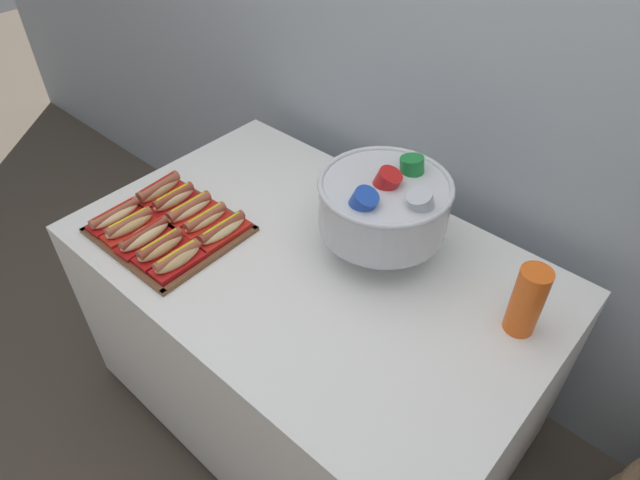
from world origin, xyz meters
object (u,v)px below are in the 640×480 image
at_px(hot_dog_0, 115,216).
at_px(cup_stack, 527,301).
at_px(hot_dog_1, 130,226).
at_px(hot_dog_3, 161,248).
at_px(hot_dog_4, 178,259).
at_px(hot_dog_5, 159,190).
at_px(hot_dog_8, 206,220).
at_px(serving_tray, 170,230).
at_px(hot_dog_6, 174,200).
at_px(buffet_table, 312,337).
at_px(hot_dog_9, 222,231).
at_px(punch_bowl, 385,204).
at_px(hot_dog_7, 190,210).
at_px(hot_dog_2, 145,237).

relative_size(hot_dog_0, cup_stack, 0.88).
distance_m(hot_dog_1, hot_dog_3, 0.15).
bearing_deg(hot_dog_4, hot_dog_5, 152.34).
bearing_deg(hot_dog_4, hot_dog_8, 115.60).
relative_size(serving_tray, hot_dog_6, 2.53).
height_order(hot_dog_0, cup_stack, cup_stack).
bearing_deg(hot_dog_5, hot_dog_6, 1.16).
bearing_deg(hot_dog_3, hot_dog_1, -178.84).
bearing_deg(hot_dog_1, hot_dog_4, 1.16).
xyz_separation_m(buffet_table, hot_dog_4, (-0.24, -0.28, 0.40)).
height_order(buffet_table, hot_dog_5, hot_dog_5).
height_order(hot_dog_6, hot_dog_9, hot_dog_6).
distance_m(hot_dog_3, hot_dog_8, 0.17).
height_order(hot_dog_4, hot_dog_9, hot_dog_4).
bearing_deg(punch_bowl, hot_dog_6, -155.21).
bearing_deg(hot_dog_9, hot_dog_7, -178.84).
distance_m(hot_dog_2, hot_dog_3, 0.08).
bearing_deg(hot_dog_3, serving_tray, 133.43).
distance_m(hot_dog_2, hot_dog_5, 0.22).
xyz_separation_m(hot_dog_0, hot_dog_2, (0.15, 0.00, 0.00)).
height_order(serving_tray, hot_dog_4, hot_dog_4).
relative_size(hot_dog_8, cup_stack, 0.83).
distance_m(hot_dog_1, hot_dog_2, 0.08).
distance_m(hot_dog_1, hot_dog_8, 0.22).
bearing_deg(hot_dog_6, hot_dog_3, -46.57).
distance_m(serving_tray, punch_bowl, 0.66).
bearing_deg(cup_stack, hot_dog_4, -151.48).
distance_m(hot_dog_1, punch_bowl, 0.76).
height_order(hot_dog_3, hot_dog_9, hot_dog_3).
height_order(hot_dog_0, hot_dog_4, hot_dog_4).
xyz_separation_m(buffet_table, hot_dog_0, (-0.54, -0.29, 0.40)).
distance_m(buffet_table, hot_dog_2, 0.63).
relative_size(buffet_table, hot_dog_3, 8.55).
xyz_separation_m(hot_dog_9, cup_stack, (0.81, 0.27, 0.07)).
distance_m(hot_dog_6, hot_dog_9, 0.23).
distance_m(hot_dog_0, hot_dog_6, 0.18).
bearing_deg(hot_dog_9, hot_dog_6, -178.84).
bearing_deg(hot_dog_1, hot_dog_8, 48.88).
xyz_separation_m(hot_dog_0, hot_dog_7, (0.15, 0.17, 0.00)).
relative_size(hot_dog_6, hot_dog_7, 0.93).
relative_size(hot_dog_5, hot_dog_7, 1.00).
distance_m(hot_dog_8, hot_dog_9, 0.08).
bearing_deg(buffet_table, hot_dog_5, -167.55).
xyz_separation_m(hot_dog_2, hot_dog_5, (-0.15, 0.16, 0.00)).
height_order(hot_dog_5, punch_bowl, punch_bowl).
height_order(hot_dog_7, hot_dog_9, hot_dog_7).
xyz_separation_m(serving_tray, cup_stack, (0.96, 0.36, 0.09)).
bearing_deg(hot_dog_6, serving_tray, -46.57).
height_order(hot_dog_4, punch_bowl, punch_bowl).
height_order(hot_dog_3, hot_dog_5, hot_dog_5).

